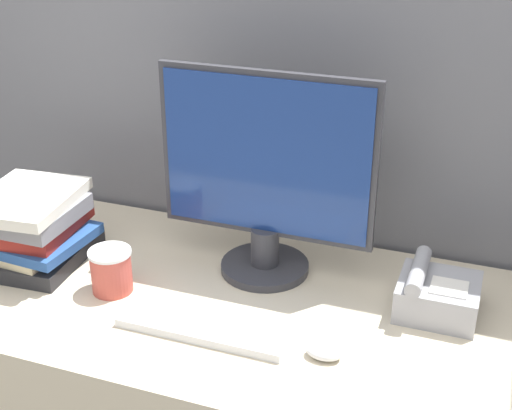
{
  "coord_description": "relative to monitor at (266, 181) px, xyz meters",
  "views": [
    {
      "loc": [
        0.47,
        -0.95,
        1.7
      ],
      "look_at": [
        -0.02,
        0.39,
        1.01
      ],
      "focal_mm": 50.0,
      "sensor_mm": 36.0,
      "label": 1
    }
  ],
  "objects": [
    {
      "name": "monitor",
      "position": [
        0.0,
        0.0,
        0.0
      ],
      "size": [
        0.53,
        0.22,
        0.51
      ],
      "color": "#333338",
      "rests_on": "desk"
    },
    {
      "name": "cubicle_panel_rear",
      "position": [
        0.04,
        0.24,
        -0.13
      ],
      "size": [
        2.08,
        0.04,
        1.79
      ],
      "color": "slate",
      "rests_on": "ground_plane"
    },
    {
      "name": "keyboard",
      "position": [
        -0.04,
        -0.27,
        -0.23
      ],
      "size": [
        0.38,
        0.14,
        0.02
      ],
      "color": "silver",
      "rests_on": "desk"
    },
    {
      "name": "desk_telephone",
      "position": [
        0.42,
        -0.05,
        -0.2
      ],
      "size": [
        0.18,
        0.18,
        0.12
      ],
      "color": "#99999E",
      "rests_on": "desk"
    },
    {
      "name": "book_stack",
      "position": [
        -0.55,
        -0.16,
        -0.14
      ],
      "size": [
        0.26,
        0.31,
        0.2
      ],
      "color": "#262628",
      "rests_on": "desk"
    },
    {
      "name": "mouse",
      "position": [
        0.23,
        -0.29,
        -0.23
      ],
      "size": [
        0.08,
        0.05,
        0.03
      ],
      "color": "silver",
      "rests_on": "desk"
    },
    {
      "name": "coffee_cup",
      "position": [
        -0.31,
        -0.21,
        -0.19
      ],
      "size": [
        0.1,
        0.1,
        0.11
      ],
      "color": "#BF4C3F",
      "rests_on": "desk"
    }
  ]
}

